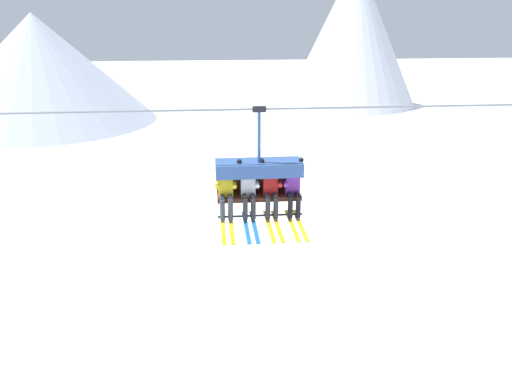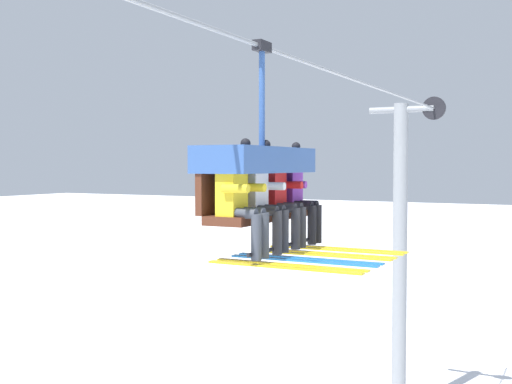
{
  "view_description": "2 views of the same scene",
  "coord_description": "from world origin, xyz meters",
  "px_view_note": "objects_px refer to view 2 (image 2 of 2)",
  "views": [
    {
      "loc": [
        -1.8,
        -11.2,
        9.62
      ],
      "look_at": [
        -0.84,
        -0.98,
        5.93
      ],
      "focal_mm": 35.0,
      "sensor_mm": 36.0,
      "label": 1
    },
    {
      "loc": [
        -7.4,
        -4.2,
        6.35
      ],
      "look_at": [
        -0.81,
        -0.75,
        6.03
      ],
      "focal_mm": 45.0,
      "sensor_mm": 36.0,
      "label": 2
    }
  ],
  "objects_px": {
    "skier_yellow": "(242,201)",
    "skier_white": "(263,197)",
    "skier_red": "(282,195)",
    "skier_purple": "(299,193)",
    "lift_tower_far": "(401,252)",
    "chairlift_chair": "(256,172)"
  },
  "relations": [
    {
      "from": "skier_yellow",
      "to": "skier_white",
      "type": "bearing_deg",
      "value": 0.8
    },
    {
      "from": "skier_red",
      "to": "skier_purple",
      "type": "distance_m",
      "value": 0.5
    },
    {
      "from": "lift_tower_far",
      "to": "chairlift_chair",
      "type": "distance_m",
      "value": 9.42
    },
    {
      "from": "lift_tower_far",
      "to": "chairlift_chair",
      "type": "height_order",
      "value": "lift_tower_far"
    },
    {
      "from": "skier_red",
      "to": "chairlift_chair",
      "type": "bearing_deg",
      "value": 138.75
    },
    {
      "from": "skier_white",
      "to": "skier_red",
      "type": "relative_size",
      "value": 1.0
    },
    {
      "from": "skier_white",
      "to": "skier_purple",
      "type": "distance_m",
      "value": 1.0
    },
    {
      "from": "skier_yellow",
      "to": "skier_white",
      "type": "xyz_separation_m",
      "value": [
        0.49,
        0.01,
        0.02
      ]
    },
    {
      "from": "skier_white",
      "to": "skier_purple",
      "type": "bearing_deg",
      "value": 0.0
    },
    {
      "from": "chairlift_chair",
      "to": "skier_white",
      "type": "relative_size",
      "value": 1.4
    },
    {
      "from": "chairlift_chair",
      "to": "skier_yellow",
      "type": "bearing_deg",
      "value": -163.43
    },
    {
      "from": "lift_tower_far",
      "to": "skier_red",
      "type": "distance_m",
      "value": 9.15
    },
    {
      "from": "lift_tower_far",
      "to": "skier_white",
      "type": "relative_size",
      "value": 4.7
    },
    {
      "from": "chairlift_chair",
      "to": "skier_purple",
      "type": "xyz_separation_m",
      "value": [
        0.75,
        -0.21,
        -0.28
      ]
    },
    {
      "from": "skier_white",
      "to": "chairlift_chair",
      "type": "bearing_deg",
      "value": 40.48
    },
    {
      "from": "skier_red",
      "to": "lift_tower_far",
      "type": "bearing_deg",
      "value": 5.91
    },
    {
      "from": "skier_yellow",
      "to": "skier_red",
      "type": "relative_size",
      "value": 1.0
    },
    {
      "from": "skier_purple",
      "to": "lift_tower_far",
      "type": "bearing_deg",
      "value": 6.26
    },
    {
      "from": "skier_white",
      "to": "skier_red",
      "type": "height_order",
      "value": "same"
    },
    {
      "from": "chairlift_chair",
      "to": "skier_purple",
      "type": "bearing_deg",
      "value": -16.02
    },
    {
      "from": "skier_red",
      "to": "skier_yellow",
      "type": "bearing_deg",
      "value": -179.6
    },
    {
      "from": "skier_red",
      "to": "skier_white",
      "type": "bearing_deg",
      "value": 180.0
    }
  ]
}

